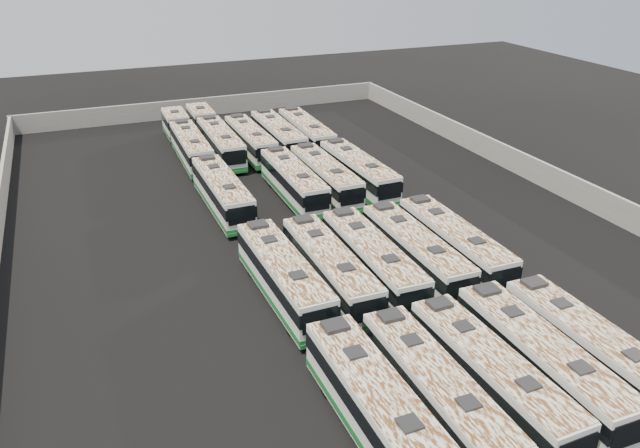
% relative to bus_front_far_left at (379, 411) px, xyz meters
% --- Properties ---
extents(ground, '(140.00, 140.00, 0.00)m').
position_rel_bus_front_far_left_xyz_m(ground, '(5.48, 20.77, -1.65)').
color(ground, black).
rests_on(ground, ground).
extents(perimeter_wall, '(45.20, 73.20, 2.20)m').
position_rel_bus_front_far_left_xyz_m(perimeter_wall, '(5.48, 20.77, -0.55)').
color(perimeter_wall, gray).
rests_on(perimeter_wall, ground).
extents(bus_front_far_left, '(2.52, 11.50, 3.23)m').
position_rel_bus_front_far_left_xyz_m(bus_front_far_left, '(0.00, 0.00, 0.00)').
color(bus_front_far_left, silver).
rests_on(bus_front_far_left, ground).
extents(bus_front_left, '(2.38, 10.98, 3.09)m').
position_rel_bus_front_far_left_xyz_m(bus_front_left, '(3.01, 0.13, -0.07)').
color(bus_front_left, silver).
rests_on(bus_front_left, ground).
extents(bus_front_center, '(2.60, 11.04, 3.09)m').
position_rel_bus_front_far_left_xyz_m(bus_front_center, '(6.05, 0.16, -0.07)').
color(bus_front_center, silver).
rests_on(bus_front_center, ground).
extents(bus_front_right, '(2.50, 11.30, 3.18)m').
position_rel_bus_front_far_left_xyz_m(bus_front_right, '(8.99, 0.16, -0.03)').
color(bus_front_right, silver).
rests_on(bus_front_right, ground).
extents(bus_front_far_right, '(2.40, 11.07, 3.11)m').
position_rel_bus_front_far_left_xyz_m(bus_front_far_right, '(12.01, -0.06, -0.06)').
color(bus_front_far_right, silver).
rests_on(bus_front_far_right, ground).
extents(bus_midfront_far_left, '(2.66, 11.45, 3.21)m').
position_rel_bus_front_far_left_xyz_m(bus_midfront_far_left, '(-0.01, 12.77, -0.01)').
color(bus_midfront_far_left, silver).
rests_on(bus_midfront_far_left, ground).
extents(bus_midfront_left, '(2.43, 11.23, 3.16)m').
position_rel_bus_front_far_left_xyz_m(bus_midfront_left, '(3.01, 12.60, -0.04)').
color(bus_midfront_left, silver).
rests_on(bus_midfront_left, ground).
extents(bus_midfront_center, '(2.59, 11.39, 3.20)m').
position_rel_bus_front_far_left_xyz_m(bus_midfront_center, '(5.94, 12.54, -0.02)').
color(bus_midfront_center, silver).
rests_on(bus_midfront_center, ground).
extents(bus_midfront_right, '(2.45, 11.21, 3.15)m').
position_rel_bus_front_far_left_xyz_m(bus_midfront_right, '(9.10, 12.53, -0.04)').
color(bus_midfront_right, silver).
rests_on(bus_midfront_right, ground).
extents(bus_midfront_far_right, '(2.49, 11.27, 3.17)m').
position_rel_bus_front_far_left_xyz_m(bus_midfront_far_right, '(12.14, 12.60, -0.03)').
color(bus_midfront_far_right, silver).
rests_on(bus_midfront_far_right, ground).
extents(bus_midback_far_left, '(2.50, 11.39, 3.20)m').
position_rel_bus_front_far_left_xyz_m(bus_midback_far_left, '(-0.12, 27.52, -0.02)').
color(bus_midback_far_left, silver).
rests_on(bus_midback_far_left, ground).
extents(bus_midback_center, '(2.48, 11.20, 3.15)m').
position_rel_bus_front_far_left_xyz_m(bus_midback_center, '(6.06, 27.65, -0.04)').
color(bus_midback_center, silver).
rests_on(bus_midback_center, ground).
extents(bus_midback_right, '(2.37, 11.17, 3.14)m').
position_rel_bus_front_far_left_xyz_m(bus_midback_right, '(8.98, 27.64, -0.05)').
color(bus_midback_right, silver).
rests_on(bus_midback_right, ground).
extents(bus_midback_far_right, '(2.66, 11.44, 3.21)m').
position_rel_bus_front_far_left_xyz_m(bus_midback_far_right, '(12.11, 27.63, -0.01)').
color(bus_midback_far_right, silver).
rests_on(bus_midback_far_right, ground).
extents(bus_back_far_left, '(2.61, 17.16, 3.10)m').
position_rel_bus_front_far_left_xyz_m(bus_back_far_left, '(-0.01, 43.07, -0.07)').
color(bus_back_far_left, silver).
rests_on(bus_back_far_left, ground).
extents(bus_back_left, '(2.55, 17.56, 3.18)m').
position_rel_bus_front_far_left_xyz_m(bus_back_left, '(2.95, 43.24, -0.03)').
color(bus_back_left, silver).
rests_on(bus_back_left, ground).
extents(bus_back_center, '(2.45, 11.02, 3.10)m').
position_rel_bus_front_far_left_xyz_m(bus_back_center, '(5.96, 40.11, -0.07)').
color(bus_back_center, silver).
rests_on(bus_back_center, ground).
extents(bus_back_right, '(2.50, 11.50, 3.23)m').
position_rel_bus_front_far_left_xyz_m(bus_back_right, '(8.97, 40.26, 0.00)').
color(bus_back_right, silver).
rests_on(bus_back_right, ground).
extents(bus_back_far_right, '(2.66, 11.46, 3.21)m').
position_rel_bus_front_far_left_xyz_m(bus_back_far_right, '(12.04, 40.17, -0.01)').
color(bus_back_far_right, silver).
rests_on(bus_back_far_right, ground).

